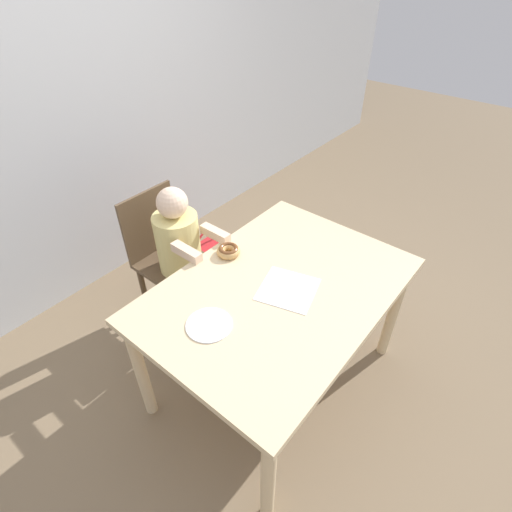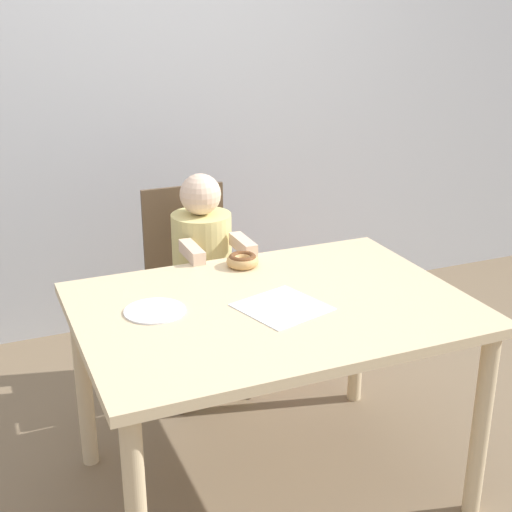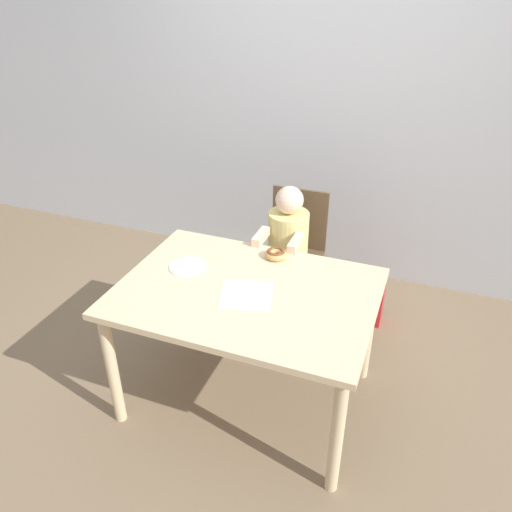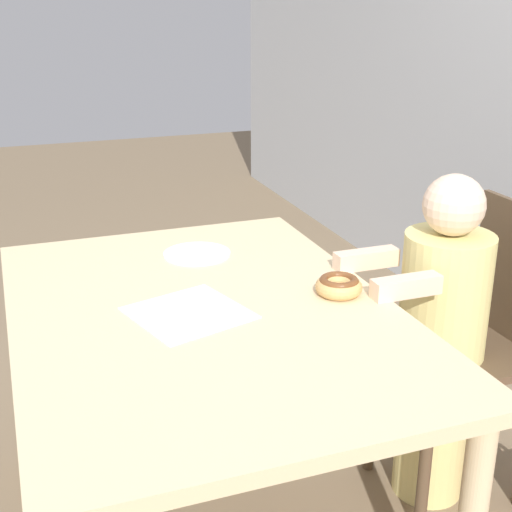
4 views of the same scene
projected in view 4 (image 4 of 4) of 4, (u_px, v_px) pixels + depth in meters
name	position (u px, v px, depth m)	size (l,w,h in m)	color
dining_table	(205.00, 341.00, 1.79)	(1.29, 0.92, 0.73)	beige
chair	(472.00, 348.00, 2.11)	(0.37, 0.41, 0.90)	brown
child_figure	(439.00, 344.00, 2.07)	(0.26, 0.42, 1.01)	#E0D17F
donut	(339.00, 285.00, 1.83)	(0.12, 0.12, 0.05)	tan
napkin	(189.00, 313.00, 1.73)	(0.31, 0.31, 0.00)	white
plate	(197.00, 254.00, 2.11)	(0.20, 0.20, 0.01)	white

